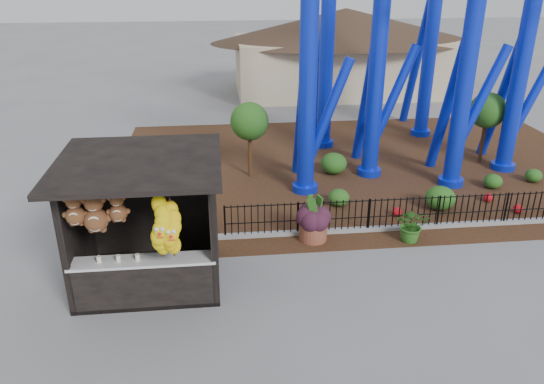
{
  "coord_description": "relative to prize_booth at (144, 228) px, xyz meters",
  "views": [
    {
      "loc": [
        -1.3,
        -9.84,
        7.01
      ],
      "look_at": [
        -0.08,
        1.5,
        2.0
      ],
      "focal_mm": 35.0,
      "sensor_mm": 36.0,
      "label": 1
    }
  ],
  "objects": [
    {
      "name": "landscaping",
      "position": [
        7.62,
        4.71,
        -1.19
      ],
      "size": [
        8.73,
        4.39,
        0.75
      ],
      "color": "#235218",
      "rests_on": "mulch_bed"
    },
    {
      "name": "mulch_bed",
      "position": [
        7.02,
        7.09,
        -1.52
      ],
      "size": [
        18.0,
        12.0,
        0.02
      ],
      "primitive_type": "cube",
      "color": "#331E11",
      "rests_on": "ground"
    },
    {
      "name": "planter_foliage",
      "position": [
        4.19,
        1.79,
        -0.65
      ],
      "size": [
        0.7,
        0.7,
        0.64
      ],
      "primitive_type": "ellipsoid",
      "color": "#301322",
      "rests_on": "terracotta_planter"
    },
    {
      "name": "prize_booth",
      "position": [
        0.0,
        0.0,
        0.0
      ],
      "size": [
        3.5,
        3.4,
        3.12
      ],
      "color": "black",
      "rests_on": "ground"
    },
    {
      "name": "terracotta_planter",
      "position": [
        4.19,
        1.79,
        -1.25
      ],
      "size": [
        0.97,
        0.97,
        0.56
      ],
      "primitive_type": "cylinder",
      "rotation": [
        0.0,
        0.0,
        -0.33
      ],
      "color": "brown",
      "rests_on": "ground"
    },
    {
      "name": "picket_fence",
      "position": [
        7.92,
        2.09,
        -1.03
      ],
      "size": [
        12.2,
        0.06,
        1.0
      ],
      "primitive_type": null,
      "color": "black",
      "rests_on": "ground"
    },
    {
      "name": "ground",
      "position": [
        3.02,
        -0.91,
        -1.53
      ],
      "size": [
        120.0,
        120.0,
        0.0
      ],
      "primitive_type": "plane",
      "color": "slate",
      "rests_on": "ground"
    },
    {
      "name": "potted_plant",
      "position": [
        6.82,
        1.42,
        -1.04
      ],
      "size": [
        1.06,
        0.98,
        0.99
      ],
      "primitive_type": "imported",
      "rotation": [
        0.0,
        0.0,
        -0.28
      ],
      "color": "#215218",
      "rests_on": "ground"
    },
    {
      "name": "pavilion",
      "position": [
        9.02,
        19.09,
        1.54
      ],
      "size": [
        15.0,
        15.0,
        4.8
      ],
      "color": "#BFAD8C",
      "rests_on": "ground"
    },
    {
      "name": "curb",
      "position": [
        7.02,
        2.09,
        -1.47
      ],
      "size": [
        18.0,
        0.18,
        0.12
      ],
      "primitive_type": "cube",
      "color": "gray",
      "rests_on": "ground"
    }
  ]
}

